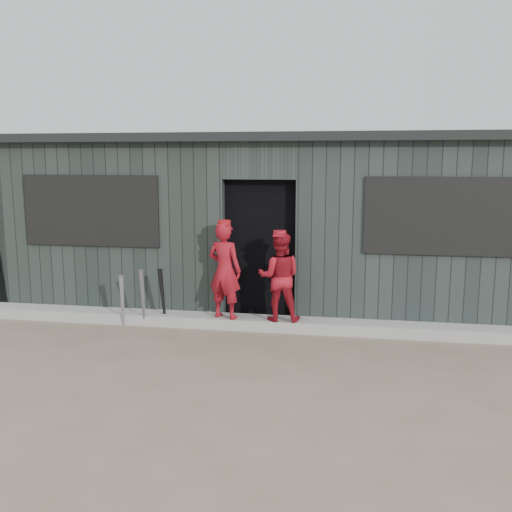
% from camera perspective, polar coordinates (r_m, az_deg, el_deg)
% --- Properties ---
extents(ground, '(80.00, 80.00, 0.00)m').
position_cam_1_polar(ground, '(6.12, -2.94, -12.11)').
color(ground, brown).
rests_on(ground, ground).
extents(curb, '(8.00, 0.36, 0.15)m').
position_cam_1_polar(curb, '(7.78, 0.03, -6.70)').
color(curb, gray).
rests_on(curb, ground).
extents(bat_left, '(0.14, 0.23, 0.74)m').
position_cam_1_polar(bat_left, '(7.97, -13.22, -4.38)').
color(bat_left, '#97969F').
rests_on(bat_left, ground).
extents(bat_mid, '(0.13, 0.29, 0.83)m').
position_cam_1_polar(bat_mid, '(7.86, -11.24, -4.16)').
color(bat_mid, slate).
rests_on(bat_mid, ground).
extents(bat_right, '(0.08, 0.23, 0.81)m').
position_cam_1_polar(bat_right, '(7.94, -9.32, -4.05)').
color(bat_right, black).
rests_on(bat_right, ground).
extents(player_red_left, '(0.55, 0.44, 1.30)m').
position_cam_1_polar(player_red_left, '(7.62, -3.15, -1.45)').
color(player_red_left, maroon).
rests_on(player_red_left, curb).
extents(player_red_right, '(0.61, 0.49, 1.18)m').
position_cam_1_polar(player_red_right, '(7.52, 2.36, -2.08)').
color(player_red_right, maroon).
rests_on(player_red_right, curb).
extents(player_grey_back, '(0.60, 0.47, 1.09)m').
position_cam_1_polar(player_grey_back, '(8.14, 4.47, -2.59)').
color(player_grey_back, '#A2A2A2').
rests_on(player_grey_back, ground).
extents(dugout, '(8.30, 3.30, 2.62)m').
position_cam_1_polar(dugout, '(9.19, 1.82, 3.52)').
color(dugout, black).
rests_on(dugout, ground).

